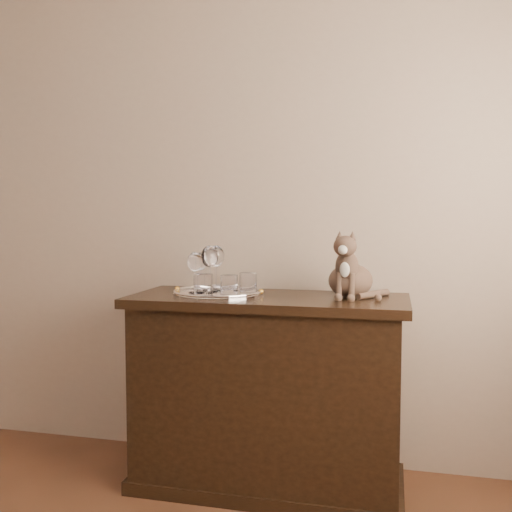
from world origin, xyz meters
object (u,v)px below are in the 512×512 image
at_px(tray, 219,293).
at_px(wine_glass_a, 200,271).
at_px(tumbler_a, 229,285).
at_px(wine_glass_c, 195,273).
at_px(wine_glass_b, 216,268).
at_px(tumbler_b, 203,285).
at_px(sideboard, 268,392).
at_px(tumbler_c, 248,283).
at_px(cat, 351,264).
at_px(wine_glass_d, 210,269).

height_order(tray, wine_glass_a, wine_glass_a).
relative_size(tray, tumbler_a, 4.69).
bearing_deg(tray, wine_glass_c, -158.46).
height_order(tray, tumbler_a, tumbler_a).
distance_m(tray, wine_glass_b, 0.13).
distance_m(wine_glass_b, tumbler_a, 0.17).
height_order(wine_glass_b, tumbler_b, wine_glass_b).
height_order(sideboard, tumbler_b, tumbler_b).
bearing_deg(sideboard, wine_glass_a, 166.15).
bearing_deg(tumbler_b, tumbler_c, 44.86).
bearing_deg(wine_glass_a, tumbler_c, -8.92).
distance_m(sideboard, tumbler_b, 0.56).
height_order(wine_glass_b, tumbler_a, wine_glass_b).
bearing_deg(cat, sideboard, -163.40).
xyz_separation_m(wine_glass_a, wine_glass_c, (0.01, -0.11, 0.00)).
height_order(sideboard, tumbler_a, tumbler_a).
xyz_separation_m(wine_glass_b, tumbler_b, (0.00, -0.18, -0.06)).
bearing_deg(tumbler_c, sideboard, -24.64).
bearing_deg(tumbler_a, sideboard, 17.27).
bearing_deg(sideboard, tumbler_b, -156.76).
bearing_deg(wine_glass_d, wine_glass_c, -132.58).
bearing_deg(cat, wine_glass_b, -173.59).
bearing_deg(tumbler_b, wine_glass_d, 96.92).
relative_size(sideboard, wine_glass_b, 5.82).
xyz_separation_m(wine_glass_d, tumbler_b, (0.02, -0.14, -0.06)).
height_order(tumbler_b, cat, cat).
xyz_separation_m(wine_glass_b, wine_glass_c, (-0.07, -0.10, -0.01)).
relative_size(tray, wine_glass_d, 1.92).
height_order(sideboard, cat, cat).
relative_size(tumbler_a, tumbler_b, 0.91).
distance_m(sideboard, tumbler_c, 0.49).
relative_size(tumbler_b, tumbler_c, 1.07).
relative_size(sideboard, tumbler_c, 13.76).
bearing_deg(wine_glass_a, wine_glass_c, -83.63).
relative_size(wine_glass_a, tumbler_a, 2.02).
xyz_separation_m(sideboard, tumbler_c, (-0.10, 0.05, 0.48)).
xyz_separation_m(tray, tumbler_a, (0.07, -0.06, 0.05)).
distance_m(wine_glass_a, tumbler_b, 0.21).
bearing_deg(tumbler_c, wine_glass_d, -174.24).
xyz_separation_m(wine_glass_a, tumbler_b, (0.08, -0.19, -0.04)).
relative_size(wine_glass_c, tumbler_b, 1.94).
bearing_deg(wine_glass_a, sideboard, -13.85).
xyz_separation_m(wine_glass_b, cat, (0.61, -0.02, 0.03)).
xyz_separation_m(sideboard, wine_glass_d, (-0.27, 0.03, 0.54)).
distance_m(tumbler_a, tumbler_b, 0.11).
xyz_separation_m(tray, wine_glass_a, (-0.11, 0.07, 0.09)).
xyz_separation_m(sideboard, tumbler_a, (-0.16, -0.05, 0.48)).
xyz_separation_m(wine_glass_a, tumbler_c, (0.24, -0.04, -0.04)).
bearing_deg(cat, tray, -167.67).
height_order(sideboard, wine_glass_c, wine_glass_c).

